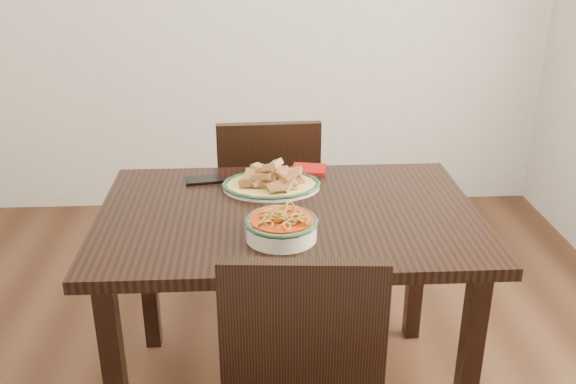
{
  "coord_description": "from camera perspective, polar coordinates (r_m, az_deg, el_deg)",
  "views": [
    {
      "loc": [
        0.03,
        -1.93,
        1.64
      ],
      "look_at": [
        0.14,
        0.0,
        0.81
      ],
      "focal_mm": 40.0,
      "sensor_mm": 36.0,
      "label": 1
    }
  ],
  "objects": [
    {
      "name": "smartphone",
      "position": [
        2.37,
        -7.47,
        1.08
      ],
      "size": [
        0.15,
        0.09,
        0.01
      ],
      "primitive_type": "cube",
      "rotation": [
        0.0,
        0.0,
        0.16
      ],
      "color": "black",
      "rests_on": "dining_table"
    },
    {
      "name": "noodle_bowl",
      "position": [
        1.92,
        -0.6,
        -2.94
      ],
      "size": [
        0.22,
        0.22,
        0.08
      ],
      "color": "#EBE2C7",
      "rests_on": "dining_table"
    },
    {
      "name": "dining_table",
      "position": [
        2.16,
        0.03,
        -3.97
      ],
      "size": [
        1.25,
        0.83,
        0.75
      ],
      "color": "black",
      "rests_on": "ground"
    },
    {
      "name": "napkin",
      "position": [
        2.45,
        1.87,
        2.05
      ],
      "size": [
        0.14,
        0.13,
        0.01
      ],
      "primitive_type": "cube",
      "rotation": [
        0.0,
        0.0,
        -0.19
      ],
      "color": "#950F0A",
      "rests_on": "dining_table"
    },
    {
      "name": "fish_plate",
      "position": [
        2.28,
        -1.49,
        1.37
      ],
      "size": [
        0.34,
        0.27,
        0.11
      ],
      "color": "#ECE4C7",
      "rests_on": "dining_table"
    },
    {
      "name": "chair_far",
      "position": [
        2.8,
        -1.78,
        -0.89
      ],
      "size": [
        0.44,
        0.44,
        0.89
      ],
      "rotation": [
        0.0,
        0.0,
        3.18
      ],
      "color": "black",
      "rests_on": "ground"
    }
  ]
}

